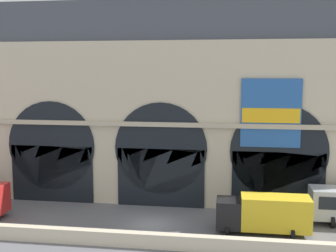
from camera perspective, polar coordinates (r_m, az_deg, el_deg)
The scene contains 4 objects.
ground_plane at distance 36.94m, azimuth -2.28°, elevation -13.34°, with size 200.00×200.00×0.00m, color slate.
quay_parapet_wall at distance 32.48m, azimuth -3.84°, elevation -15.31°, with size 90.00×0.70×1.13m, color beige.
station_building at distance 42.45m, azimuth -0.35°, elevation 2.93°, with size 46.66×6.25×19.97m.
box_truck_mideast at distance 35.39m, azimuth 13.04°, elevation -11.56°, with size 7.50×2.91×3.12m.
Camera 1 is at (6.35, -33.91, 13.20)m, focal length 44.42 mm.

